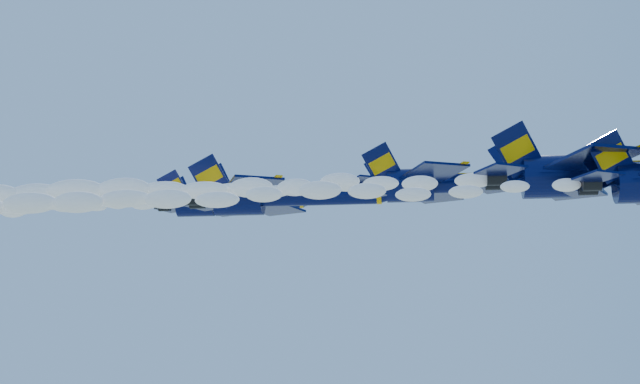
# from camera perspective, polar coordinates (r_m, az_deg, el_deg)

# --- Properties ---
(smoke_trail_jet_lead) EXTENTS (47.38, 1.71, 1.54)m
(smoke_trail_jet_lead) POSITION_cam_1_polar(r_m,az_deg,el_deg) (54.72, -8.79, -0.46)
(smoke_trail_jet_lead) COLOR white
(jet_second) EXTENTS (17.88, 14.67, 6.64)m
(jet_second) POSITION_cam_1_polar(r_m,az_deg,el_deg) (59.23, 18.07, 1.13)
(jet_second) COLOR #060B39
(smoke_trail_jet_second) EXTENTS (47.38, 1.99, 1.79)m
(smoke_trail_jet_second) POSITION_cam_1_polar(r_m,az_deg,el_deg) (61.07, -12.05, -0.02)
(smoke_trail_jet_second) COLOR white
(jet_third) EXTENTS (16.95, 13.90, 6.30)m
(jet_third) POSITION_cam_1_polar(r_m,az_deg,el_deg) (69.46, 8.58, 0.58)
(jet_third) COLOR #060B39
(smoke_trail_jet_third) EXTENTS (47.38, 1.89, 1.70)m
(smoke_trail_jet_third) POSITION_cam_1_polar(r_m,az_deg,el_deg) (74.88, -15.78, -0.36)
(smoke_trail_jet_third) COLOR white
(jet_fourth) EXTENTS (19.84, 16.28, 7.37)m
(jet_fourth) POSITION_cam_1_polar(r_m,az_deg,el_deg) (78.33, -2.35, -0.24)
(jet_fourth) COLOR #060B39
(jet_fifth) EXTENTS (17.23, 14.13, 6.40)m
(jet_fifth) POSITION_cam_1_polar(r_m,az_deg,el_deg) (89.49, -5.80, -0.61)
(jet_fifth) COLOR #060B39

